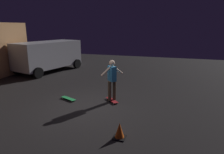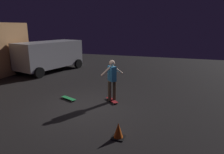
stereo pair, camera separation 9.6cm
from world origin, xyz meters
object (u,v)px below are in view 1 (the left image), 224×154
at_px(skateboard_ridden, 112,100).
at_px(skateboard_spare, 68,98).
at_px(parked_van, 49,54).
at_px(traffic_cone, 120,131).
at_px(skater, 112,77).

bearing_deg(skateboard_ridden, skateboard_spare, 101.56).
distance_m(parked_van, skateboard_ridden, 7.38).
distance_m(parked_van, skateboard_spare, 6.28).
height_order(parked_van, traffic_cone, parked_van).
bearing_deg(parked_van, traffic_cone, -134.45).
xyz_separation_m(skateboard_spare, skater, (0.37, -1.83, 0.98)).
bearing_deg(skater, parked_van, 54.37).
height_order(parked_van, skater, parked_van).
height_order(skateboard_ridden, traffic_cone, traffic_cone).
distance_m(skateboard_spare, skater, 2.11).
bearing_deg(skateboard_ridden, parked_van, 54.37).
relative_size(skateboard_ridden, skateboard_spare, 0.87).
height_order(parked_van, skateboard_ridden, parked_van).
xyz_separation_m(parked_van, skateboard_spare, (-4.62, -4.10, -1.11)).
relative_size(parked_van, skateboard_spare, 6.16).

